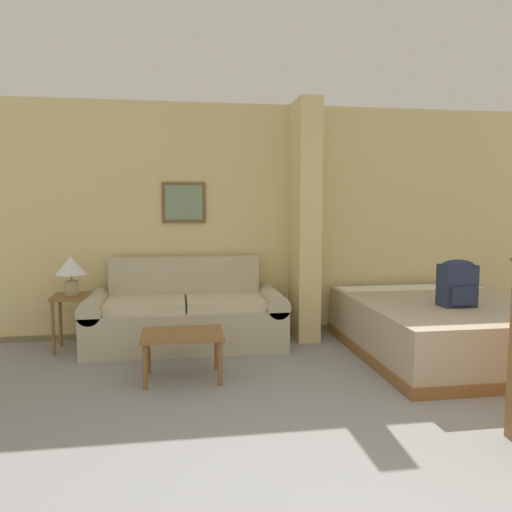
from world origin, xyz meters
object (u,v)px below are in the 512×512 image
couch (186,315)px  table_lamp (71,268)px  coffee_table (183,338)px  backpack (457,282)px  bed (447,327)px

couch → table_lamp: 1.26m
couch → coffee_table: bearing=-92.4°
table_lamp → backpack: size_ratio=0.89×
couch → backpack: backpack is taller
coffee_table → table_lamp: size_ratio=1.73×
table_lamp → bed: bearing=-10.9°
coffee_table → bed: bed is taller
coffee_table → bed: bearing=7.4°
coffee_table → bed: 2.62m
couch → bed: bearing=-15.3°
table_lamp → backpack: backpack is taller
couch → bed: (2.56, -0.70, -0.05)m
couch → table_lamp: size_ratio=5.24×
bed → table_lamp: bearing=169.1°
couch → coffee_table: (-0.04, -1.04, 0.03)m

